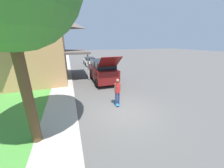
{
  "coord_description": "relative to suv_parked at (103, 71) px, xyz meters",
  "views": [
    {
      "loc": [
        -2.83,
        -5.9,
        3.92
      ],
      "look_at": [
        0.07,
        2.53,
        0.9
      ],
      "focal_mm": 20.0,
      "sensor_mm": 36.0,
      "label": 1
    }
  ],
  "objects": [
    {
      "name": "ground_plane",
      "position": [
        -0.29,
        -6.08,
        -1.17
      ],
      "size": [
        120.0,
        120.0,
        0.0
      ],
      "primitive_type": "plane",
      "color": "#54514F"
    },
    {
      "name": "lawn",
      "position": [
        -8.29,
        -0.08,
        -1.13
      ],
      "size": [
        10.0,
        80.0,
        0.08
      ],
      "color": "#478E38",
      "rests_on": "ground_plane"
    },
    {
      "name": "sidewalk",
      "position": [
        -3.89,
        -0.08,
        -1.12
      ],
      "size": [
        1.8,
        80.0,
        0.1
      ],
      "color": "#ADA89E",
      "rests_on": "ground_plane"
    },
    {
      "name": "house",
      "position": [
        -8.14,
        3.01,
        3.23
      ],
      "size": [
        12.25,
        8.3,
        8.3
      ],
      "color": "tan",
      "rests_on": "lawn"
    },
    {
      "name": "suv_parked",
      "position": [
        0.0,
        0.0,
        0.0
      ],
      "size": [
        2.13,
        5.24,
        2.86
      ],
      "color": "maroon",
      "rests_on": "ground_plane"
    },
    {
      "name": "car_down_street",
      "position": [
        0.4,
        10.58,
        -0.54
      ],
      "size": [
        1.89,
        4.55,
        1.32
      ],
      "color": "silver",
      "rests_on": "ground_plane"
    },
    {
      "name": "skateboarder",
      "position": [
        -0.41,
        -5.15,
        -0.18
      ],
      "size": [
        0.41,
        0.23,
        1.76
      ],
      "color": "navy",
      "rests_on": "ground_plane"
    },
    {
      "name": "skateboard",
      "position": [
        -0.47,
        -5.1,
        -1.09
      ],
      "size": [
        0.21,
        0.82,
        0.1
      ],
      "color": "#236B99",
      "rests_on": "ground_plane"
    }
  ]
}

